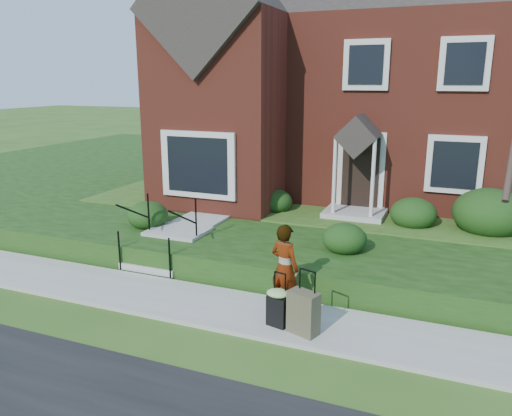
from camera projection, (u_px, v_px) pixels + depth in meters
The scene contains 10 objects.
ground at pixel (232, 312), 9.34m from camera, with size 120.00×120.00×0.00m, color #2D5119.
sidewalk at pixel (232, 310), 9.33m from camera, with size 60.00×1.60×0.08m, color #9E9B93.
terrace at pixel (464, 194), 17.58m from camera, with size 44.00×20.00×0.60m, color #16350E.
walkway at pixel (226, 206), 14.58m from camera, with size 1.20×6.00×0.06m, color #9E9B93.
main_house at pixel (344, 48), 16.72m from camera, with size 10.40×10.20×9.40m.
front_steps at pixel (168, 243), 11.78m from camera, with size 1.40×2.02×1.50m.
foundation_shrubs at pixel (352, 205), 12.90m from camera, with size 10.07×4.11×1.21m.
woman at pixel (285, 268), 9.09m from camera, with size 0.60×0.39×1.64m, color #999999.
suitcase_black at pixel (278, 306), 8.57m from camera, with size 0.47×0.41×0.97m.
suitcase_olive at pixel (303, 313), 8.32m from camera, with size 0.58×0.44×1.11m.
Camera 1 is at (3.63, -7.76, 4.22)m, focal length 35.00 mm.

